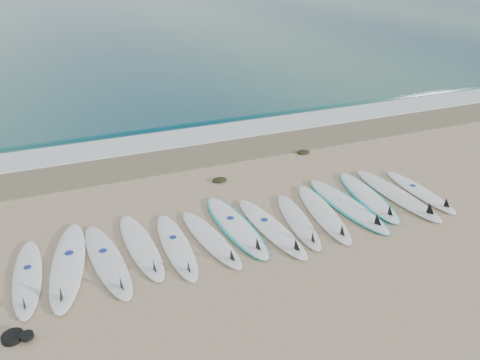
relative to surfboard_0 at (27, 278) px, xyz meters
name	(u,v)px	position (x,y,z in m)	size (l,w,h in m)	color
ground	(252,228)	(4.33, 0.09, -0.05)	(120.00, 120.00, 0.00)	tan
ocean	(86,23)	(4.33, 32.59, -0.04)	(120.00, 55.00, 0.03)	#1E5455
wet_sand_band	(194,155)	(4.33, 4.19, -0.05)	(120.00, 1.80, 0.01)	#73634C
foam_band	(180,138)	(4.33, 5.59, -0.03)	(120.00, 1.40, 0.04)	silver
wave_crest	(168,122)	(4.33, 7.09, 0.00)	(120.00, 1.00, 0.10)	#1E5455
surfboard_0	(27,278)	(0.00, 0.00, 0.00)	(0.58, 2.38, 0.30)	white
surfboard_1	(68,266)	(0.68, 0.10, 0.01)	(1.02, 2.87, 0.36)	white
surfboard_2	(108,261)	(1.37, -0.03, 0.01)	(0.86, 2.68, 0.34)	white
surfboard_3	(142,247)	(2.04, 0.19, 0.00)	(0.71, 2.55, 0.32)	white
surfboard_4	(177,247)	(2.68, -0.05, 0.00)	(0.54, 2.45, 0.31)	white
surfboard_5	(212,239)	(3.38, -0.07, 0.00)	(0.84, 2.43, 0.31)	white
surfboard_6	(236,226)	(4.01, 0.19, 0.00)	(0.81, 2.74, 0.34)	white
surfboard_7	(272,228)	(4.66, -0.17, 0.01)	(0.77, 2.64, 0.33)	white
surfboard_8	(299,222)	(5.30, -0.13, 0.00)	(0.84, 2.39, 0.30)	silver
surfboard_9	(324,214)	(5.96, -0.06, 0.01)	(0.92, 2.67, 0.34)	white
surfboard_10	(348,205)	(6.65, 0.08, 0.00)	(0.83, 2.81, 0.35)	white
surfboard_11	(368,197)	(7.33, 0.24, 0.00)	(0.95, 2.66, 0.33)	white
surfboard_12	(398,195)	(8.00, 0.01, 0.01)	(0.67, 2.86, 0.36)	white
surfboard_13	(421,192)	(8.62, -0.04, 0.00)	(0.55, 2.37, 0.30)	white
seaweed_near	(220,180)	(4.44, 2.40, -0.02)	(0.38, 0.29, 0.07)	black
seaweed_far	(303,152)	(7.26, 3.18, -0.02)	(0.38, 0.30, 0.07)	black
leash_coil	(16,337)	(-0.16, -1.41, 0.00)	(0.46, 0.36, 0.11)	black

